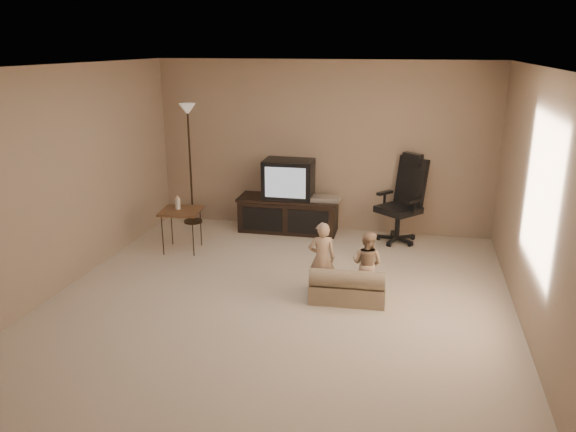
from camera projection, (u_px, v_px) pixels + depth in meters
name	position (u px, v px, depth m)	size (l,w,h in m)	color
floor	(277.00, 305.00, 6.08)	(5.50, 5.50, 0.00)	beige
room_shell	(277.00, 167.00, 5.63)	(5.50, 5.50, 5.50)	white
tv_stand	(289.00, 202.00, 8.36)	(1.53, 0.59, 1.08)	black
office_chair	(402.00, 210.00, 7.93)	(0.81, 0.81, 1.25)	black
side_table	(181.00, 211.00, 7.53)	(0.58, 0.58, 0.77)	brown
floor_lamp	(189.00, 137.00, 8.49)	(0.29, 0.29, 1.86)	#2F2215
child_sofa	(347.00, 287.00, 6.12)	(0.84, 0.51, 0.40)	gray
toddler_left	(322.00, 259.00, 6.24)	(0.31, 0.22, 0.84)	tan
toddler_right	(367.00, 264.00, 6.20)	(0.37, 0.20, 0.76)	tan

